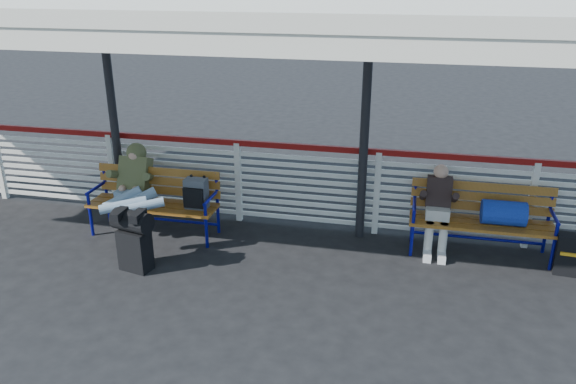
% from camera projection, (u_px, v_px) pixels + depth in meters
% --- Properties ---
extents(ground, '(60.00, 60.00, 0.00)m').
position_uv_depth(ground, '(192.00, 284.00, 6.65)').
color(ground, black).
rests_on(ground, ground).
extents(fence, '(12.08, 0.08, 1.24)m').
position_uv_depth(fence, '(238.00, 178.00, 8.13)').
color(fence, silver).
rests_on(fence, ground).
extents(canopy, '(12.60, 3.60, 3.16)m').
position_uv_depth(canopy, '(204.00, 11.00, 6.32)').
color(canopy, silver).
rests_on(canopy, ground).
extents(luggage_stack, '(0.52, 0.37, 0.79)m').
position_uv_depth(luggage_stack, '(134.00, 238.00, 6.84)').
color(luggage_stack, black).
rests_on(luggage_stack, ground).
extents(bench_left, '(1.80, 0.56, 0.92)m').
position_uv_depth(bench_left, '(165.00, 195.00, 7.74)').
color(bench_left, '#A66220').
rests_on(bench_left, ground).
extents(bench_right, '(1.80, 0.56, 0.92)m').
position_uv_depth(bench_right, '(491.00, 213.00, 7.16)').
color(bench_right, '#A66220').
rests_on(bench_right, ground).
extents(traveler_man, '(0.94, 1.64, 0.77)m').
position_uv_depth(traveler_man, '(132.00, 195.00, 7.44)').
color(traveler_man, '#8199AD').
rests_on(traveler_man, ground).
extents(companion_person, '(0.32, 0.66, 1.15)m').
position_uv_depth(companion_person, '(438.00, 208.00, 7.28)').
color(companion_person, beige).
rests_on(companion_person, ground).
extents(suitcase_side, '(0.39, 0.26, 0.51)m').
position_uv_depth(suitcase_side, '(571.00, 255.00, 6.80)').
color(suitcase_side, black).
rests_on(suitcase_side, ground).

